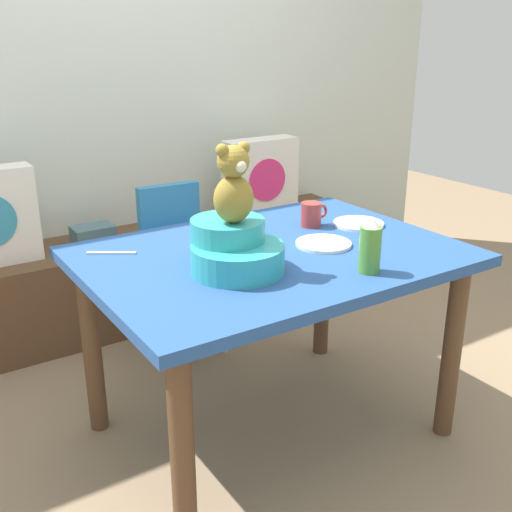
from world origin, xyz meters
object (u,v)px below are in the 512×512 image
(infant_seat_teal, at_px, (234,249))
(coffee_mug, at_px, (312,214))
(dining_table, at_px, (271,278))
(teddy_bear, at_px, (234,186))
(ketchup_bottle, at_px, (370,246))
(highchair, at_px, (181,247))
(dinner_plate_near, at_px, (358,224))
(pillow_floral_right, at_px, (260,178))
(dinner_plate_far, at_px, (323,244))
(book_stack, at_px, (93,235))

(infant_seat_teal, height_order, coffee_mug, infant_seat_teal)
(dining_table, bearing_deg, coffee_mug, 27.68)
(teddy_bear, bearing_deg, ketchup_bottle, -35.19)
(highchair, relative_size, coffee_mug, 6.58)
(ketchup_bottle, height_order, coffee_mug, ketchup_bottle)
(dining_table, height_order, dinner_plate_near, dinner_plate_near)
(pillow_floral_right, bearing_deg, dinner_plate_near, -103.92)
(infant_seat_teal, bearing_deg, coffee_mug, 25.73)
(dining_table, bearing_deg, dinner_plate_far, -15.51)
(book_stack, height_order, highchair, highchair)
(dinner_plate_near, bearing_deg, ketchup_bottle, -128.32)
(infant_seat_teal, relative_size, teddy_bear, 1.32)
(pillow_floral_right, height_order, ketchup_bottle, ketchup_bottle)
(teddy_bear, distance_m, dinner_plate_near, 0.73)
(ketchup_bottle, xyz_separation_m, dinner_plate_near, (0.31, 0.40, -0.08))
(highchair, distance_m, dinner_plate_far, 0.88)
(dining_table, distance_m, highchair, 0.79)
(ketchup_bottle, bearing_deg, dining_table, 113.95)
(book_stack, height_order, teddy_bear, teddy_bear)
(teddy_bear, bearing_deg, dinner_plate_far, 4.79)
(dining_table, bearing_deg, highchair, 88.15)
(dining_table, height_order, ketchup_bottle, ketchup_bottle)
(pillow_floral_right, relative_size, dining_table, 0.34)
(book_stack, distance_m, dining_table, 1.25)
(teddy_bear, bearing_deg, dinner_plate_near, 12.67)
(pillow_floral_right, height_order, coffee_mug, pillow_floral_right)
(pillow_floral_right, relative_size, infant_seat_teal, 1.33)
(coffee_mug, relative_size, dinner_plate_near, 0.60)
(dining_table, relative_size, highchair, 1.63)
(dinner_plate_near, bearing_deg, pillow_floral_right, 76.08)
(infant_seat_teal, bearing_deg, book_stack, 91.89)
(book_stack, bearing_deg, dinner_plate_far, -71.08)
(coffee_mug, xyz_separation_m, dinner_plate_far, (-0.11, -0.21, -0.04))
(infant_seat_teal, distance_m, dinner_plate_near, 0.68)
(pillow_floral_right, height_order, teddy_bear, teddy_bear)
(coffee_mug, height_order, dinner_plate_near, coffee_mug)
(pillow_floral_right, height_order, infant_seat_teal, same)
(book_stack, xyz_separation_m, infant_seat_teal, (0.04, -1.30, 0.30))
(dining_table, height_order, coffee_mug, coffee_mug)
(pillow_floral_right, height_order, highchair, pillow_floral_right)
(dinner_plate_far, bearing_deg, dinner_plate_near, 23.23)
(teddy_bear, height_order, ketchup_bottle, teddy_bear)
(coffee_mug, bearing_deg, pillow_floral_right, 66.87)
(dinner_plate_near, bearing_deg, coffee_mug, 150.68)
(highchair, xyz_separation_m, dinner_plate_far, (0.16, -0.83, 0.22))
(book_stack, relative_size, infant_seat_teal, 0.61)
(dining_table, relative_size, dinner_plate_far, 6.43)
(pillow_floral_right, xyz_separation_m, dinner_plate_near, (-0.28, -1.13, 0.07))
(infant_seat_teal, xyz_separation_m, teddy_bear, (0.00, -0.00, 0.21))
(ketchup_bottle, bearing_deg, infant_seat_teal, 144.75)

